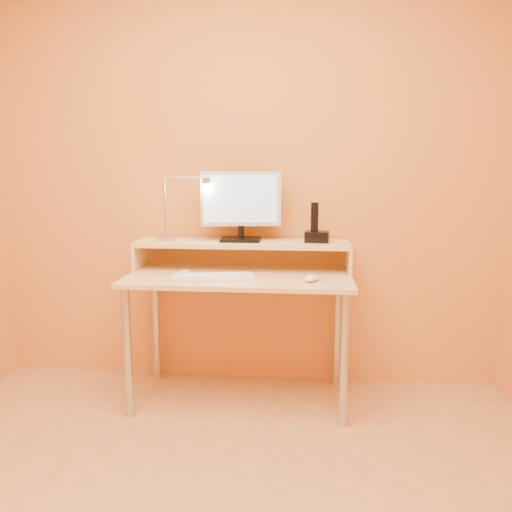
# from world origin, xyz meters

# --- Properties ---
(wall_back) EXTENTS (3.00, 0.04, 2.50)m
(wall_back) POSITION_xyz_m (0.00, 1.50, 1.25)
(wall_back) COLOR #D28147
(wall_back) RESTS_ON floor
(desk_leg_fl) EXTENTS (0.04, 0.04, 0.69)m
(desk_leg_fl) POSITION_xyz_m (-0.55, 0.93, 0.35)
(desk_leg_fl) COLOR #B6B6BB
(desk_leg_fl) RESTS_ON floor
(desk_leg_fr) EXTENTS (0.04, 0.04, 0.69)m
(desk_leg_fr) POSITION_xyz_m (0.55, 0.93, 0.35)
(desk_leg_fr) COLOR #B6B6BB
(desk_leg_fr) RESTS_ON floor
(desk_leg_bl) EXTENTS (0.04, 0.04, 0.69)m
(desk_leg_bl) POSITION_xyz_m (-0.55, 1.43, 0.35)
(desk_leg_bl) COLOR #B6B6BB
(desk_leg_bl) RESTS_ON floor
(desk_leg_br) EXTENTS (0.04, 0.04, 0.69)m
(desk_leg_br) POSITION_xyz_m (0.55, 1.43, 0.35)
(desk_leg_br) COLOR #B6B6BB
(desk_leg_br) RESTS_ON floor
(desk_lower) EXTENTS (1.20, 0.60, 0.02)m
(desk_lower) POSITION_xyz_m (0.00, 1.18, 0.71)
(desk_lower) COLOR #EABF7B
(desk_lower) RESTS_ON floor
(shelf_riser_left) EXTENTS (0.02, 0.30, 0.14)m
(shelf_riser_left) POSITION_xyz_m (-0.59, 1.33, 0.79)
(shelf_riser_left) COLOR #EABF7B
(shelf_riser_left) RESTS_ON desk_lower
(shelf_riser_right) EXTENTS (0.02, 0.30, 0.14)m
(shelf_riser_right) POSITION_xyz_m (0.59, 1.33, 0.79)
(shelf_riser_right) COLOR #EABF7B
(shelf_riser_right) RESTS_ON desk_lower
(desk_shelf) EXTENTS (1.20, 0.30, 0.02)m
(desk_shelf) POSITION_xyz_m (0.00, 1.33, 0.87)
(desk_shelf) COLOR #EABF7B
(desk_shelf) RESTS_ON desk_lower
(monitor_foot) EXTENTS (0.22, 0.16, 0.02)m
(monitor_foot) POSITION_xyz_m (-0.01, 1.33, 0.89)
(monitor_foot) COLOR black
(monitor_foot) RESTS_ON desk_shelf
(monitor_neck) EXTENTS (0.04, 0.04, 0.07)m
(monitor_neck) POSITION_xyz_m (-0.01, 1.33, 0.93)
(monitor_neck) COLOR black
(monitor_neck) RESTS_ON monitor_foot
(monitor_panel) EXTENTS (0.45, 0.10, 0.30)m
(monitor_panel) POSITION_xyz_m (-0.01, 1.34, 1.12)
(monitor_panel) COLOR silver
(monitor_panel) RESTS_ON monitor_neck
(monitor_back) EXTENTS (0.40, 0.07, 0.26)m
(monitor_back) POSITION_xyz_m (-0.01, 1.36, 1.12)
(monitor_back) COLOR black
(monitor_back) RESTS_ON monitor_panel
(monitor_screen) EXTENTS (0.40, 0.06, 0.26)m
(monitor_screen) POSITION_xyz_m (-0.01, 1.32, 1.12)
(monitor_screen) COLOR #98BED8
(monitor_screen) RESTS_ON monitor_panel
(lamp_base) EXTENTS (0.10, 0.10, 0.02)m
(lamp_base) POSITION_xyz_m (-0.44, 1.30, 0.89)
(lamp_base) COLOR #B6B6BB
(lamp_base) RESTS_ON desk_shelf
(lamp_post) EXTENTS (0.01, 0.01, 0.33)m
(lamp_post) POSITION_xyz_m (-0.44, 1.30, 1.07)
(lamp_post) COLOR #B6B6BB
(lamp_post) RESTS_ON lamp_base
(lamp_arm) EXTENTS (0.24, 0.01, 0.01)m
(lamp_arm) POSITION_xyz_m (-0.32, 1.30, 1.24)
(lamp_arm) COLOR #B6B6BB
(lamp_arm) RESTS_ON lamp_post
(lamp_head) EXTENTS (0.04, 0.04, 0.03)m
(lamp_head) POSITION_xyz_m (-0.20, 1.30, 1.22)
(lamp_head) COLOR #B6B6BB
(lamp_head) RESTS_ON lamp_arm
(lamp_bulb) EXTENTS (0.03, 0.03, 0.00)m
(lamp_bulb) POSITION_xyz_m (-0.20, 1.30, 1.20)
(lamp_bulb) COLOR #FFEAC6
(lamp_bulb) RESTS_ON lamp_head
(phone_dock) EXTENTS (0.14, 0.11, 0.06)m
(phone_dock) POSITION_xyz_m (0.42, 1.33, 0.91)
(phone_dock) COLOR black
(phone_dock) RESTS_ON desk_shelf
(phone_handset) EXTENTS (0.04, 0.03, 0.16)m
(phone_handset) POSITION_xyz_m (0.40, 1.33, 1.02)
(phone_handset) COLOR black
(phone_handset) RESTS_ON phone_dock
(phone_led) EXTENTS (0.01, 0.00, 0.04)m
(phone_led) POSITION_xyz_m (0.46, 1.28, 0.91)
(phone_led) COLOR #3244FF
(phone_led) RESTS_ON phone_dock
(keyboard) EXTENTS (0.43, 0.21, 0.02)m
(keyboard) POSITION_xyz_m (-0.11, 1.01, 0.73)
(keyboard) COLOR silver
(keyboard) RESTS_ON desk_lower
(mouse) EXTENTS (0.10, 0.12, 0.04)m
(mouse) POSITION_xyz_m (0.38, 1.04, 0.74)
(mouse) COLOR silver
(mouse) RESTS_ON desk_lower
(remote_control) EXTENTS (0.08, 0.18, 0.02)m
(remote_control) POSITION_xyz_m (-0.28, 1.09, 0.73)
(remote_control) COLOR silver
(remote_control) RESTS_ON desk_lower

